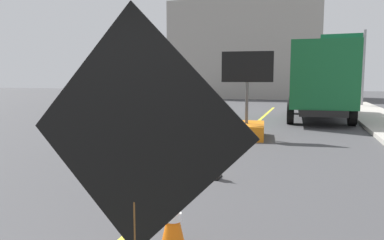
# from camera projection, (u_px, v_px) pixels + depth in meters

# --- Properties ---
(lane_center_stripe) EXTENTS (0.14, 36.00, 0.01)m
(lane_center_stripe) POSITION_uv_depth(u_px,v_px,m) (189.00, 183.00, 6.53)
(lane_center_stripe) COLOR yellow
(lane_center_stripe) RESTS_ON ground
(roadwork_sign) EXTENTS (1.63, 0.17, 2.33)m
(roadwork_sign) POSITION_uv_depth(u_px,v_px,m) (134.00, 138.00, 2.36)
(roadwork_sign) COLOR #593819
(roadwork_sign) RESTS_ON ground
(arrow_board_trailer) EXTENTS (1.60, 1.91, 2.70)m
(arrow_board_trailer) POSITION_uv_depth(u_px,v_px,m) (246.00, 122.00, 11.54)
(arrow_board_trailer) COLOR orange
(arrow_board_trailer) RESTS_ON ground
(box_truck) EXTENTS (2.80, 7.41, 3.29)m
(box_truck) POSITION_uv_depth(u_px,v_px,m) (319.00, 80.00, 16.44)
(box_truck) COLOR black
(box_truck) RESTS_ON ground
(pickup_car) EXTENTS (2.05, 4.69, 1.38)m
(pickup_car) POSITION_uv_depth(u_px,v_px,m) (151.00, 115.00, 11.82)
(pickup_car) COLOR silver
(pickup_car) RESTS_ON ground
(highway_guide_sign) EXTENTS (2.79, 0.27, 5.00)m
(highway_guide_sign) POSITION_uv_depth(u_px,v_px,m) (351.00, 55.00, 23.89)
(highway_guide_sign) COLOR gray
(highway_guide_sign) RESTS_ON ground
(far_building_block) EXTENTS (14.06, 8.34, 9.14)m
(far_building_block) POSITION_uv_depth(u_px,v_px,m) (247.00, 52.00, 36.74)
(far_building_block) COLOR gray
(far_building_block) RESTS_ON ground
(traffic_cone_near_sign) EXTENTS (0.36, 0.36, 0.67)m
(traffic_cone_near_sign) POSITION_uv_depth(u_px,v_px,m) (173.00, 221.00, 3.92)
(traffic_cone_near_sign) COLOR black
(traffic_cone_near_sign) RESTS_ON ground
(traffic_cone_mid_lane) EXTENTS (0.36, 0.36, 0.69)m
(traffic_cone_mid_lane) POSITION_uv_depth(u_px,v_px,m) (211.00, 160.00, 6.82)
(traffic_cone_mid_lane) COLOR black
(traffic_cone_mid_lane) RESTS_ON ground
(traffic_cone_far_lane) EXTENTS (0.36, 0.36, 0.75)m
(traffic_cone_far_lane) POSITION_uv_depth(u_px,v_px,m) (224.00, 136.00, 9.42)
(traffic_cone_far_lane) COLOR black
(traffic_cone_far_lane) RESTS_ON ground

